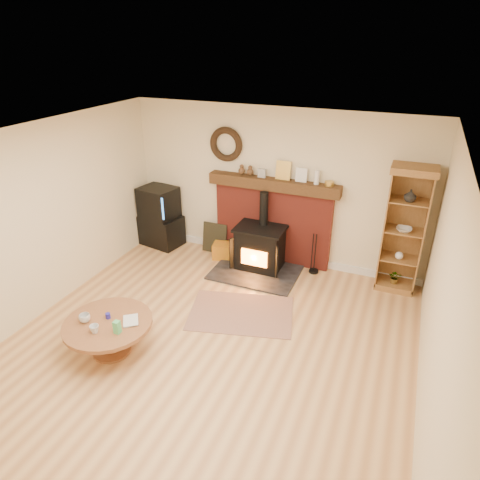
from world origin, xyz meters
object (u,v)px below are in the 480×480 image
at_px(wood_stove, 259,249).
at_px(tv_unit, 160,218).
at_px(curio_cabinet, 404,230).
at_px(coffee_table, 108,328).

xyz_separation_m(wood_stove, tv_unit, (-2.03, 0.19, 0.16)).
bearing_deg(curio_cabinet, coffee_table, -136.76).
bearing_deg(tv_unit, coffee_table, -70.02).
bearing_deg(coffee_table, tv_unit, 109.98).
relative_size(wood_stove, curio_cabinet, 0.72).
bearing_deg(coffee_table, curio_cabinet, 43.24).
height_order(tv_unit, curio_cabinet, curio_cabinet).
distance_m(wood_stove, curio_cabinet, 2.26).
distance_m(tv_unit, curio_cabinet, 4.21).
height_order(wood_stove, curio_cabinet, curio_cabinet).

